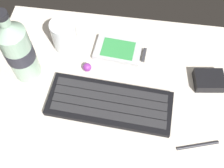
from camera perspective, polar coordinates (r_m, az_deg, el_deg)
The scene contains 8 objects.
ground_plane at distance 68.35cm, azimuth -0.03°, elevation -1.81°, with size 64.00×48.00×2.80cm.
keyboard at distance 65.09cm, azimuth -0.72°, elevation -3.98°, with size 29.54×12.52×1.70cm.
handheld_device at distance 73.05cm, azimuth 1.76°, elevation 6.85°, with size 13.20×8.50×1.50cm.
juice_cup at distance 72.85cm, azimuth -9.70°, elevation 9.62°, with size 6.40×6.40×8.50cm.
water_bottle at distance 66.27cm, azimuth -18.73°, elevation 6.58°, with size 6.73×6.73×20.80cm.
charger_block at distance 71.55cm, azimuth 19.28°, elevation 0.71°, with size 7.00×5.60×2.40cm, color black.
trackball_mouse at distance 69.93cm, azimuth -5.14°, elevation 3.45°, with size 2.20×2.20×2.20cm, color purple.
stylus_pen at distance 64.71cm, azimuth 17.26°, elevation -11.88°, with size 0.70×0.70×9.50cm, color #26262B.
Camera 1 is at (4.37, -31.67, 59.55)cm, focal length 44.49 mm.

